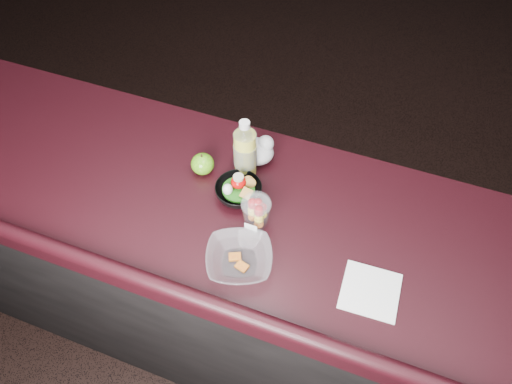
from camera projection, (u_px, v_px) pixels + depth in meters
The scene contains 9 objects.
room_shell at pixel (167, 39), 0.78m from camera, with size 8.00×8.00×8.00m.
counter at pixel (248, 284), 1.99m from camera, with size 4.06×0.71×1.02m.
lemonade_bottle at pixel (245, 153), 1.61m from camera, with size 0.08×0.08×0.23m.
fruit_cup at pixel (256, 212), 1.50m from camera, with size 0.09×0.09×0.13m.
green_apple at pixel (203, 164), 1.66m from camera, with size 0.08×0.08×0.08m.
plastic_bag at pixel (256, 150), 1.69m from camera, with size 0.13×0.11×0.10m.
snack_bowl at pixel (238, 190), 1.60m from camera, with size 0.16×0.16×0.08m.
takeout_bowl at pixel (239, 259), 1.44m from camera, with size 0.25×0.25×0.05m.
paper_napkin at pixel (370, 291), 1.40m from camera, with size 0.16×0.16×0.00m, color white.
Camera 1 is at (0.37, -0.59, 2.29)m, focal length 35.00 mm.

